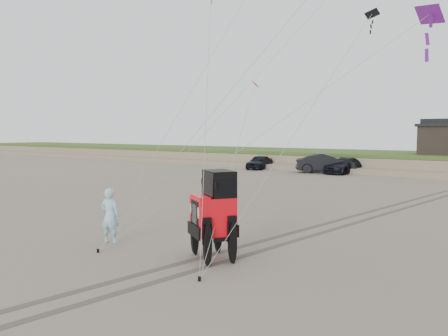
{
  "coord_description": "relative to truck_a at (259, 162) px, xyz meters",
  "views": [
    {
      "loc": [
        8.96,
        -8.35,
        3.75
      ],
      "look_at": [
        0.44,
        3.0,
        2.6
      ],
      "focal_mm": 35.0,
      "sensor_mm": 36.0,
      "label": 1
    }
  ],
  "objects": [
    {
      "name": "truck_b",
      "position": [
        7.28,
        0.0,
        0.18
      ],
      "size": [
        5.74,
        4.01,
        1.79
      ],
      "primitive_type": "imported",
      "rotation": [
        0.0,
        0.0,
        2.0
      ],
      "color": "black",
      "rests_on": "ground"
    },
    {
      "name": "ground",
      "position": [
        15.14,
        -29.85,
        -0.72
      ],
      "size": [
        160.0,
        160.0,
        0.0
      ],
      "primitive_type": "plane",
      "color": "#6B6054",
      "rests_on": "ground"
    },
    {
      "name": "jeep",
      "position": [
        16.18,
        -28.2,
        0.33
      ],
      "size": [
        5.11,
        6.09,
        2.11
      ],
      "primitive_type": null,
      "rotation": [
        0.0,
        0.0,
        -0.57
      ],
      "color": "red",
      "rests_on": "ground"
    },
    {
      "name": "stake_aux",
      "position": [
        17.13,
        -29.96,
        -0.66
      ],
      "size": [
        0.08,
        0.08,
        0.12
      ],
      "primitive_type": "cylinder",
      "color": "black",
      "rests_on": "ground"
    },
    {
      "name": "truck_c",
      "position": [
        8.84,
        0.53,
        0.0
      ],
      "size": [
        2.53,
        5.16,
        1.45
      ],
      "primitive_type": "imported",
      "rotation": [
        0.0,
        0.0,
        -0.1
      ],
      "color": "black",
      "rests_on": "ground"
    },
    {
      "name": "man",
      "position": [
        12.23,
        -28.84,
        0.22
      ],
      "size": [
        0.8,
        0.67,
        1.88
      ],
      "primitive_type": "imported",
      "rotation": [
        0.0,
        0.0,
        3.51
      ],
      "color": "#8ED0DB",
      "rests_on": "ground"
    },
    {
      "name": "dune_ridge",
      "position": [
        15.14,
        7.65,
        0.1
      ],
      "size": [
        160.0,
        14.25,
        1.73
      ],
      "color": "#7A6B54",
      "rests_on": "ground"
    },
    {
      "name": "truck_a",
      "position": [
        0.0,
        0.0,
        0.0
      ],
      "size": [
        2.46,
        4.47,
        1.44
      ],
      "primitive_type": "imported",
      "rotation": [
        0.0,
        0.0,
        0.19
      ],
      "color": "black",
      "rests_on": "ground"
    },
    {
      "name": "stake_main",
      "position": [
        12.88,
        -29.84,
        -0.66
      ],
      "size": [
        0.08,
        0.08,
        0.12
      ],
      "primitive_type": "cylinder",
      "color": "black",
      "rests_on": "ground"
    },
    {
      "name": "tire_tracks",
      "position": [
        17.14,
        -21.85,
        -0.72
      ],
      "size": [
        5.22,
        29.74,
        0.01
      ],
      "color": "#4C443D",
      "rests_on": "ground"
    }
  ]
}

